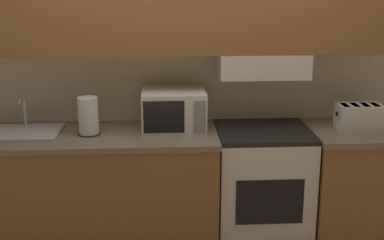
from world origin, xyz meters
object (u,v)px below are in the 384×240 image
(paper_towel_roll, at_px, (88,116))
(sink_basin, at_px, (21,132))
(microwave, at_px, (174,110))
(toaster, at_px, (359,117))
(stove_range, at_px, (261,192))

(paper_towel_roll, bearing_deg, sink_basin, 178.18)
(microwave, distance_m, toaster, 1.23)
(stove_range, height_order, sink_basin, sink_basin)
(toaster, bearing_deg, paper_towel_roll, 179.99)
(sink_basin, relative_size, paper_towel_roll, 2.02)
(toaster, xyz_separation_m, paper_towel_roll, (-1.77, 0.00, 0.03))
(toaster, bearing_deg, sink_basin, 179.63)
(stove_range, distance_m, paper_towel_roll, 1.28)
(toaster, relative_size, paper_towel_roll, 1.23)
(stove_range, bearing_deg, sink_basin, -179.32)
(microwave, relative_size, sink_basin, 0.84)
(microwave, distance_m, sink_basin, 1.00)
(sink_basin, distance_m, paper_towel_roll, 0.45)
(toaster, relative_size, sink_basin, 0.61)
(paper_towel_roll, bearing_deg, toaster, -0.01)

